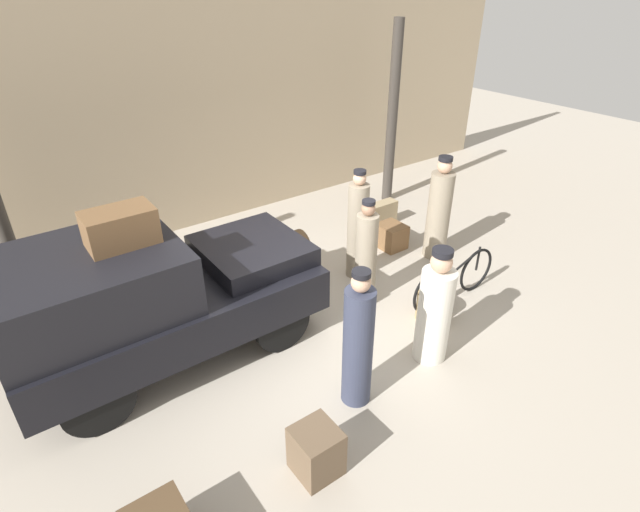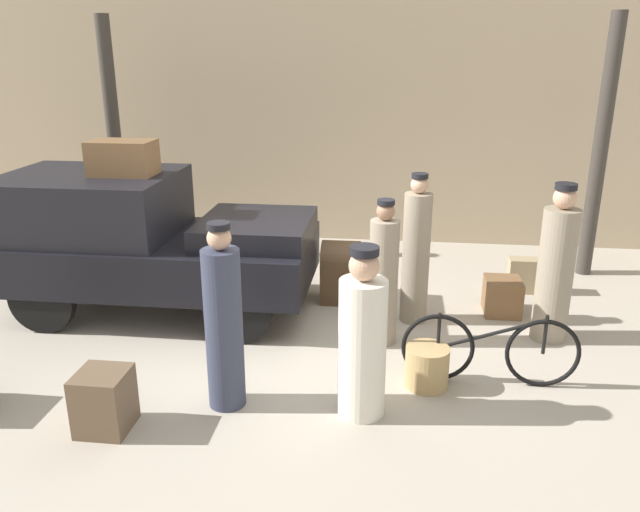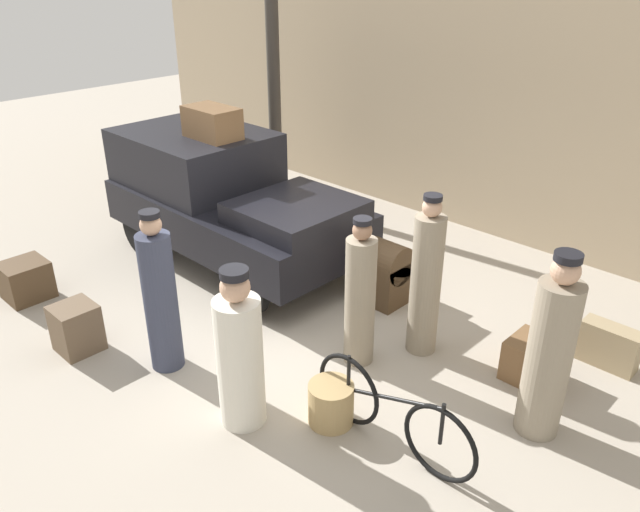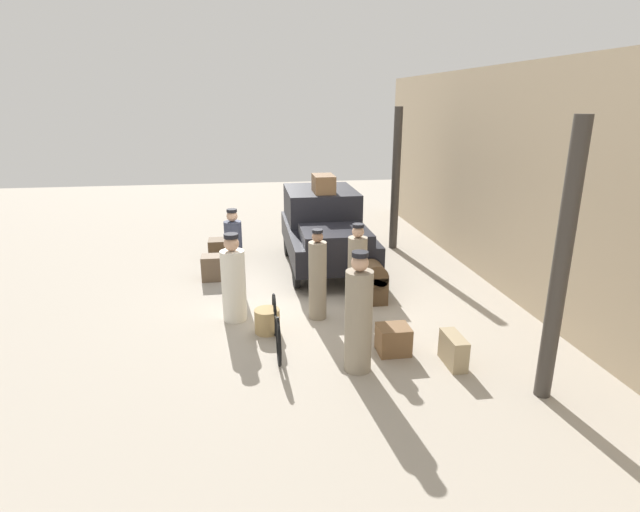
{
  "view_description": "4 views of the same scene",
  "coord_description": "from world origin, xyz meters",
  "views": [
    {
      "loc": [
        -3.36,
        -4.68,
        4.45
      ],
      "look_at": [
        0.2,
        0.2,
        0.95
      ],
      "focal_mm": 28.0,
      "sensor_mm": 36.0,
      "label": 1
    },
    {
      "loc": [
        1.02,
        -6.46,
        3.21
      ],
      "look_at": [
        0.2,
        0.2,
        0.95
      ],
      "focal_mm": 35.0,
      "sensor_mm": 36.0,
      "label": 2
    },
    {
      "loc": [
        4.54,
        -4.27,
        4.02
      ],
      "look_at": [
        0.2,
        0.2,
        0.95
      ],
      "focal_mm": 35.0,
      "sensor_mm": 36.0,
      "label": 3
    },
    {
      "loc": [
        9.24,
        -1.13,
        3.81
      ],
      "look_at": [
        0.2,
        0.2,
        0.95
      ],
      "focal_mm": 28.0,
      "sensor_mm": 36.0,
      "label": 4
    }
  ],
  "objects": [
    {
      "name": "bicycle",
      "position": [
        2.01,
        -0.77,
        0.37
      ],
      "size": [
        1.74,
        0.04,
        0.77
      ],
      "color": "black",
      "rests_on": "ground"
    },
    {
      "name": "trunk_barrel_dark",
      "position": [
        0.35,
        1.23,
        0.42
      ],
      "size": [
        0.5,
        0.5,
        0.82
      ],
      "color": "#4C3823",
      "rests_on": "ground"
    },
    {
      "name": "trunk_wicker_pale",
      "position": [
        -1.43,
        -1.98,
        0.27
      ],
      "size": [
        0.44,
        0.44,
        0.55
      ],
      "color": "brown",
      "rests_on": "ground"
    },
    {
      "name": "trunk_on_truck_roof",
      "position": [
        -2.24,
        0.64,
        1.94
      ],
      "size": [
        0.76,
        0.47,
        0.41
      ],
      "color": "brown",
      "rests_on": "truck"
    },
    {
      "name": "porter_standing_middle",
      "position": [
        -0.48,
        -1.45,
        0.82
      ],
      "size": [
        0.35,
        0.35,
        1.78
      ],
      "color": "#33384C",
      "rests_on": "ground"
    },
    {
      "name": "truck",
      "position": [
        -2.08,
        0.64,
        0.95
      ],
      "size": [
        3.77,
        1.81,
        1.74
      ],
      "color": "black",
      "rests_on": "ground"
    },
    {
      "name": "porter_carrying_trunk",
      "position": [
        0.78,
        -1.44,
        0.72
      ],
      "size": [
        0.43,
        0.43,
        1.61
      ],
      "color": "silver",
      "rests_on": "ground"
    },
    {
      "name": "wicker_basket",
      "position": [
        1.4,
        -0.89,
        0.21
      ],
      "size": [
        0.43,
        0.43,
        0.42
      ],
      "color": "tan",
      "rests_on": "ground"
    },
    {
      "name": "station_building_facade",
      "position": [
        0.0,
        4.08,
        2.25
      ],
      "size": [
        16.0,
        0.15,
        4.5
      ],
      "color": "tan",
      "rests_on": "ground"
    },
    {
      "name": "conductor_in_dark_uniform",
      "position": [
        0.93,
        0.05,
        0.77
      ],
      "size": [
        0.32,
        0.32,
        1.66
      ],
      "color": "gray",
      "rests_on": "ground"
    },
    {
      "name": "porter_with_bicycle",
      "position": [
        2.84,
        0.37,
        0.83
      ],
      "size": [
        0.4,
        0.4,
        1.82
      ],
      "color": "gray",
      "rests_on": "ground"
    },
    {
      "name": "porter_lifting_near_truck",
      "position": [
        1.3,
        0.69,
        0.85
      ],
      "size": [
        0.33,
        0.33,
        1.83
      ],
      "color": "gray",
      "rests_on": "ground"
    },
    {
      "name": "trunk_large_brown",
      "position": [
        2.91,
        1.82,
        0.24
      ],
      "size": [
        0.6,
        0.24,
        0.47
      ],
      "color": "#9E8966",
      "rests_on": "ground"
    },
    {
      "name": "ground_plane",
      "position": [
        0.0,
        0.0,
        0.0
      ],
      "size": [
        30.0,
        30.0,
        0.0
      ],
      "primitive_type": "plane",
      "color": "#A89E8E"
    },
    {
      "name": "suitcase_black_upright",
      "position": [
        2.41,
        1.04,
        0.22
      ],
      "size": [
        0.44,
        0.49,
        0.45
      ],
      "color": "brown",
      "rests_on": "ground"
    },
    {
      "name": "canopy_pillar_right",
      "position": [
        3.85,
        2.7,
        1.83
      ],
      "size": [
        0.21,
        0.21,
        3.66
      ],
      "color": "#38332D",
      "rests_on": "ground"
    }
  ]
}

